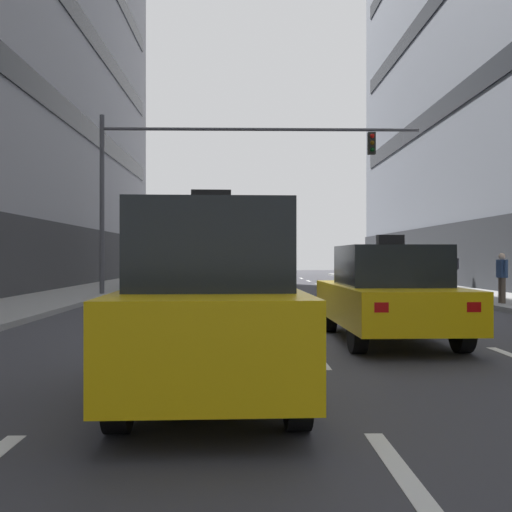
# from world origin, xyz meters

# --- Properties ---
(ground_plane) EXTENTS (120.00, 120.00, 0.00)m
(ground_plane) POSITION_xyz_m (0.00, 0.00, 0.00)
(ground_plane) COLOR #38383D
(lane_stripe_l1_s3) EXTENTS (0.16, 2.00, 0.01)m
(lane_stripe_l1_s3) POSITION_xyz_m (-3.05, -3.00, 0.00)
(lane_stripe_l1_s3) COLOR silver
(lane_stripe_l1_s3) RESTS_ON ground
(lane_stripe_l1_s4) EXTENTS (0.16, 2.00, 0.01)m
(lane_stripe_l1_s4) POSITION_xyz_m (-3.05, 2.00, 0.00)
(lane_stripe_l1_s4) COLOR silver
(lane_stripe_l1_s4) RESTS_ON ground
(lane_stripe_l1_s5) EXTENTS (0.16, 2.00, 0.01)m
(lane_stripe_l1_s5) POSITION_xyz_m (-3.05, 7.00, 0.00)
(lane_stripe_l1_s5) COLOR silver
(lane_stripe_l1_s5) RESTS_ON ground
(lane_stripe_l1_s6) EXTENTS (0.16, 2.00, 0.01)m
(lane_stripe_l1_s6) POSITION_xyz_m (-3.05, 12.00, 0.00)
(lane_stripe_l1_s6) COLOR silver
(lane_stripe_l1_s6) RESTS_ON ground
(lane_stripe_l1_s7) EXTENTS (0.16, 2.00, 0.01)m
(lane_stripe_l1_s7) POSITION_xyz_m (-3.05, 17.00, 0.00)
(lane_stripe_l1_s7) COLOR silver
(lane_stripe_l1_s7) RESTS_ON ground
(lane_stripe_l1_s8) EXTENTS (0.16, 2.00, 0.01)m
(lane_stripe_l1_s8) POSITION_xyz_m (-3.05, 22.00, 0.00)
(lane_stripe_l1_s8) COLOR silver
(lane_stripe_l1_s8) RESTS_ON ground
(lane_stripe_l1_s9) EXTENTS (0.16, 2.00, 0.01)m
(lane_stripe_l1_s9) POSITION_xyz_m (-3.05, 27.00, 0.00)
(lane_stripe_l1_s9) COLOR silver
(lane_stripe_l1_s9) RESTS_ON ground
(lane_stripe_l1_s10) EXTENTS (0.16, 2.00, 0.01)m
(lane_stripe_l1_s10) POSITION_xyz_m (-3.05, 32.00, 0.00)
(lane_stripe_l1_s10) COLOR silver
(lane_stripe_l1_s10) RESTS_ON ground
(lane_stripe_l2_s2) EXTENTS (0.16, 2.00, 0.01)m
(lane_stripe_l2_s2) POSITION_xyz_m (0.00, -8.00, 0.00)
(lane_stripe_l2_s2) COLOR silver
(lane_stripe_l2_s2) RESTS_ON ground
(lane_stripe_l2_s3) EXTENTS (0.16, 2.00, 0.01)m
(lane_stripe_l2_s3) POSITION_xyz_m (0.00, -3.00, 0.00)
(lane_stripe_l2_s3) COLOR silver
(lane_stripe_l2_s3) RESTS_ON ground
(lane_stripe_l2_s4) EXTENTS (0.16, 2.00, 0.01)m
(lane_stripe_l2_s4) POSITION_xyz_m (0.00, 2.00, 0.00)
(lane_stripe_l2_s4) COLOR silver
(lane_stripe_l2_s4) RESTS_ON ground
(lane_stripe_l2_s5) EXTENTS (0.16, 2.00, 0.01)m
(lane_stripe_l2_s5) POSITION_xyz_m (0.00, 7.00, 0.00)
(lane_stripe_l2_s5) COLOR silver
(lane_stripe_l2_s5) RESTS_ON ground
(lane_stripe_l2_s6) EXTENTS (0.16, 2.00, 0.01)m
(lane_stripe_l2_s6) POSITION_xyz_m (0.00, 12.00, 0.00)
(lane_stripe_l2_s6) COLOR silver
(lane_stripe_l2_s6) RESTS_ON ground
(lane_stripe_l2_s7) EXTENTS (0.16, 2.00, 0.01)m
(lane_stripe_l2_s7) POSITION_xyz_m (0.00, 17.00, 0.00)
(lane_stripe_l2_s7) COLOR silver
(lane_stripe_l2_s7) RESTS_ON ground
(lane_stripe_l2_s8) EXTENTS (0.16, 2.00, 0.01)m
(lane_stripe_l2_s8) POSITION_xyz_m (0.00, 22.00, 0.00)
(lane_stripe_l2_s8) COLOR silver
(lane_stripe_l2_s8) RESTS_ON ground
(lane_stripe_l2_s9) EXTENTS (0.16, 2.00, 0.01)m
(lane_stripe_l2_s9) POSITION_xyz_m (0.00, 27.00, 0.00)
(lane_stripe_l2_s9) COLOR silver
(lane_stripe_l2_s9) RESTS_ON ground
(lane_stripe_l2_s10) EXTENTS (0.16, 2.00, 0.01)m
(lane_stripe_l2_s10) POSITION_xyz_m (0.00, 32.00, 0.00)
(lane_stripe_l2_s10) COLOR silver
(lane_stripe_l2_s10) RESTS_ON ground
(lane_stripe_l3_s4) EXTENTS (0.16, 2.00, 0.01)m
(lane_stripe_l3_s4) POSITION_xyz_m (3.05, 2.00, 0.00)
(lane_stripe_l3_s4) COLOR silver
(lane_stripe_l3_s4) RESTS_ON ground
(lane_stripe_l3_s5) EXTENTS (0.16, 2.00, 0.01)m
(lane_stripe_l3_s5) POSITION_xyz_m (3.05, 7.00, 0.00)
(lane_stripe_l3_s5) COLOR silver
(lane_stripe_l3_s5) RESTS_ON ground
(lane_stripe_l3_s6) EXTENTS (0.16, 2.00, 0.01)m
(lane_stripe_l3_s6) POSITION_xyz_m (3.05, 12.00, 0.00)
(lane_stripe_l3_s6) COLOR silver
(lane_stripe_l3_s6) RESTS_ON ground
(lane_stripe_l3_s7) EXTENTS (0.16, 2.00, 0.01)m
(lane_stripe_l3_s7) POSITION_xyz_m (3.05, 17.00, 0.00)
(lane_stripe_l3_s7) COLOR silver
(lane_stripe_l3_s7) RESTS_ON ground
(lane_stripe_l3_s8) EXTENTS (0.16, 2.00, 0.01)m
(lane_stripe_l3_s8) POSITION_xyz_m (3.05, 22.00, 0.00)
(lane_stripe_l3_s8) COLOR silver
(lane_stripe_l3_s8) RESTS_ON ground
(lane_stripe_l3_s9) EXTENTS (0.16, 2.00, 0.01)m
(lane_stripe_l3_s9) POSITION_xyz_m (3.05, 27.00, 0.00)
(lane_stripe_l3_s9) COLOR silver
(lane_stripe_l3_s9) RESTS_ON ground
(lane_stripe_l3_s10) EXTENTS (0.16, 2.00, 0.01)m
(lane_stripe_l3_s10) POSITION_xyz_m (3.05, 32.00, 0.00)
(lane_stripe_l3_s10) COLOR silver
(lane_stripe_l3_s10) RESTS_ON ground
(taxi_driving_0) EXTENTS (2.03, 4.66, 1.92)m
(taxi_driving_0) POSITION_xyz_m (1.50, -1.20, 0.86)
(taxi_driving_0) COLOR black
(taxi_driving_0) RESTS_ON ground
(car_driving_1) EXTENTS (2.03, 4.63, 2.22)m
(car_driving_1) POSITION_xyz_m (-4.50, 16.12, 1.10)
(car_driving_1) COLOR black
(car_driving_1) RESTS_ON ground
(car_driving_2) EXTENTS (2.05, 4.60, 1.70)m
(car_driving_2) POSITION_xyz_m (-1.42, 23.78, 0.84)
(car_driving_2) COLOR black
(car_driving_2) RESTS_ON ground
(taxi_driving_3) EXTENTS (1.91, 4.43, 1.83)m
(taxi_driving_3) POSITION_xyz_m (-1.55, 18.50, 0.81)
(taxi_driving_3) COLOR black
(taxi_driving_3) RESTS_ON ground
(taxi_driving_4) EXTENTS (1.94, 4.35, 2.25)m
(taxi_driving_4) POSITION_xyz_m (-1.47, -5.58, 1.04)
(taxi_driving_4) COLOR black
(taxi_driving_4) RESTS_ON ground
(traffic_signal_0) EXTENTS (12.22, 0.35, 6.80)m
(traffic_signal_0) POSITION_xyz_m (-2.65, 11.26, 4.98)
(traffic_signal_0) COLOR #4C4C51
(traffic_signal_0) RESTS_ON sidewalk_left
(pedestrian_0) EXTENTS (0.23, 0.53, 1.51)m
(pedestrian_0) POSITION_xyz_m (6.67, 6.10, 1.00)
(pedestrian_0) COLOR brown
(pedestrian_0) RESTS_ON sidewalk_right
(pedestrian_1) EXTENTS (0.43, 0.37, 1.53)m
(pedestrian_1) POSITION_xyz_m (8.63, 16.14, 1.01)
(pedestrian_1) COLOR #383D59
(pedestrian_1) RESTS_ON sidewalk_right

